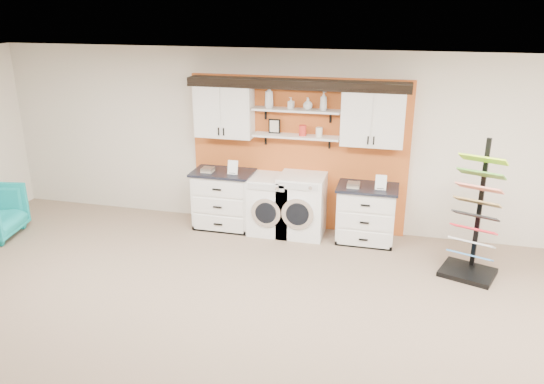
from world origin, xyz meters
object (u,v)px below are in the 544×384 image
(sample_rack, at_px, (473,235))
(dryer, at_px, (302,205))
(base_cabinet_left, at_px, (224,199))
(washer, at_px, (271,204))
(base_cabinet_right, at_px, (366,214))

(sample_rack, bearing_deg, dryer, -177.23)
(base_cabinet_left, relative_size, dryer, 0.99)
(base_cabinet_left, height_order, dryer, dryer)
(washer, xyz_separation_m, dryer, (0.49, 0.00, 0.03))
(base_cabinet_left, distance_m, dryer, 1.27)
(washer, height_order, sample_rack, sample_rack)
(dryer, relative_size, sample_rack, 0.53)
(base_cabinet_right, distance_m, dryer, 0.99)
(washer, relative_size, dryer, 0.94)
(base_cabinet_left, bearing_deg, washer, -0.25)
(washer, bearing_deg, dryer, 0.00)
(base_cabinet_right, distance_m, sample_rack, 1.62)
(base_cabinet_left, bearing_deg, dryer, -0.15)
(dryer, bearing_deg, washer, -180.00)
(dryer, distance_m, sample_rack, 2.53)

